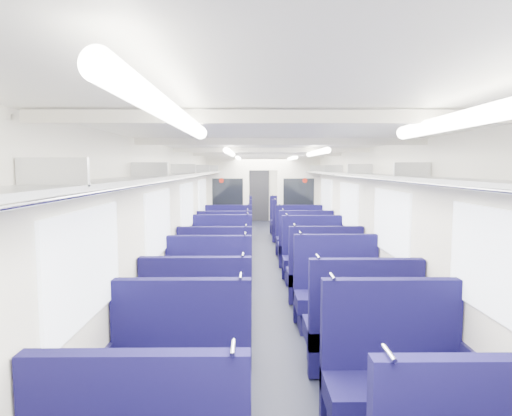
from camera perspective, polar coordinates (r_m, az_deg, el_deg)
floor at (r=8.39m, az=1.38°, el=-9.05°), size 2.80×18.00×0.01m
ceiling at (r=8.13m, az=1.42°, el=7.21°), size 2.80×18.00×0.01m
wall_left at (r=8.25m, az=-8.37°, el=-1.04°), size 0.02×18.00×2.35m
dado_left at (r=8.38m, az=-8.19°, el=-6.66°), size 0.03×17.90×0.70m
wall_right at (r=8.34m, az=11.06°, el=-1.02°), size 0.02×18.00×2.35m
dado_right at (r=8.46m, az=10.86°, el=-6.58°), size 0.03×17.90×0.70m
wall_far at (r=17.15m, az=0.41°, el=2.26°), size 2.80×0.02×2.35m
luggage_rack_left at (r=8.18m, az=-7.14°, el=4.52°), size 0.36×17.40×0.18m
luggage_rack_right at (r=8.26m, az=9.89°, el=4.49°), size 0.36×17.40×0.18m
windows at (r=7.70m, az=1.52°, el=0.39°), size 2.78×15.60×0.75m
ceiling_fittings at (r=7.87m, az=1.48°, el=6.84°), size 2.70×16.06×0.11m
end_door at (r=17.10m, az=0.41°, el=1.67°), size 0.75×0.06×2.00m
bulkhead at (r=10.96m, az=0.92°, el=0.86°), size 2.80×0.10×2.35m
seat_6 at (r=3.72m, az=-9.80°, el=-21.89°), size 1.10×0.61×1.23m
seat_7 at (r=3.83m, az=17.46°, el=-21.25°), size 1.10×0.61×1.23m
seat_8 at (r=4.78m, az=-7.47°, el=-15.55°), size 1.10×0.61×1.23m
seat_9 at (r=4.78m, az=13.34°, el=-15.65°), size 1.10×0.61×1.23m
seat_10 at (r=5.77m, az=-6.18°, el=-11.86°), size 1.10×0.61×1.23m
seat_11 at (r=5.94m, az=10.41°, el=-11.41°), size 1.10×0.61×1.23m
seat_12 at (r=6.88m, az=-5.21°, el=-9.02°), size 1.10×0.61×1.23m
seat_13 at (r=6.97m, az=8.70°, el=-8.87°), size 1.10×0.61×1.23m
seat_14 at (r=8.21m, az=-4.42°, el=-6.66°), size 1.10×0.61×1.23m
seat_15 at (r=8.13m, az=7.34°, el=-6.81°), size 1.10×0.61×1.23m
seat_16 at (r=9.18m, az=-4.00°, el=-5.39°), size 1.10×0.61×1.23m
seat_17 at (r=9.32m, az=6.32°, el=-5.24°), size 1.10×0.61×1.23m
seat_18 at (r=10.28m, az=-3.62°, el=-4.23°), size 1.10×0.61×1.23m
seat_19 at (r=10.31m, az=5.65°, el=-4.22°), size 1.10×0.61×1.23m
seat_20 at (r=12.30m, az=-3.10°, el=-2.66°), size 1.10×0.61×1.23m
seat_21 at (r=12.37m, az=4.62°, el=-2.63°), size 1.10×0.61×1.23m
seat_22 at (r=13.44m, az=-2.88°, el=-1.99°), size 1.10×0.61×1.23m
seat_23 at (r=13.64m, az=4.14°, el=-1.88°), size 1.10×0.61×1.23m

